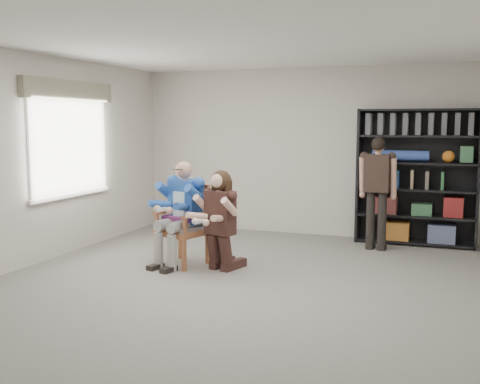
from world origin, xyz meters
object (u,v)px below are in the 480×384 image
at_px(armchair, 182,225).
at_px(seated_man, 182,213).
at_px(kneeling_woman, 219,222).
at_px(bookshelf, 416,177).
at_px(standing_man, 377,194).

height_order(armchair, seated_man, seated_man).
bearing_deg(seated_man, kneeling_woman, 4.23).
xyz_separation_m(seated_man, bookshelf, (2.82, 2.41, 0.35)).
bearing_deg(kneeling_woman, standing_man, 64.09).
distance_m(seated_man, standing_man, 2.94).
bearing_deg(standing_man, kneeling_woman, -125.23).
distance_m(armchair, standing_man, 2.95).
height_order(armchair, bookshelf, bookshelf).
bearing_deg(seated_man, bookshelf, 56.42).
bearing_deg(kneeling_woman, seated_man, -175.77).
bearing_deg(standing_man, bookshelf, 55.96).
xyz_separation_m(armchair, bookshelf, (2.82, 2.41, 0.51)).
height_order(seated_man, standing_man, standing_man).
height_order(armchair, standing_man, standing_man).
bearing_deg(kneeling_woman, armchair, -175.77).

